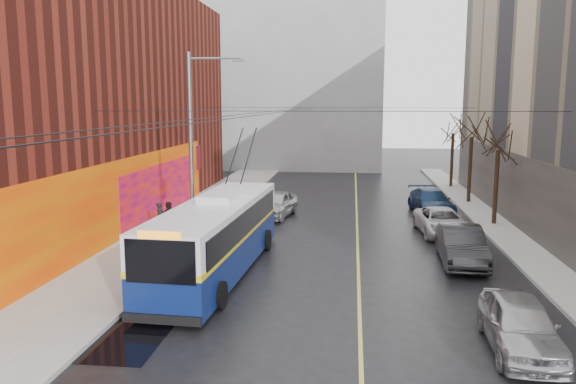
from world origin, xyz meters
name	(u,v)px	position (x,y,z in m)	size (l,w,h in m)	color
ground	(308,337)	(0.00, 0.00, 0.00)	(140.00, 140.00, 0.00)	black
sidewalk_left	(172,233)	(-8.00, 12.00, 0.07)	(4.00, 60.00, 0.15)	gray
sidewalk_right	(514,242)	(9.00, 12.00, 0.07)	(2.00, 60.00, 0.15)	gray
lane_line	(357,230)	(1.50, 14.00, 0.00)	(0.12, 50.00, 0.01)	#BFB74C
building_left	(38,98)	(-15.99, 13.99, 6.99)	(12.11, 36.00, 14.00)	#561911
building_far	(286,81)	(-6.00, 44.99, 9.02)	(20.50, 12.10, 18.00)	gray
streetlight_pole	(194,143)	(-6.14, 10.00, 4.85)	(2.65, 0.60, 9.00)	slate
catenary_wires	(284,112)	(-2.54, 14.77, 6.25)	(18.00, 60.00, 0.22)	black
tree_near	(499,135)	(9.00, 16.00, 4.98)	(3.20, 3.20, 6.40)	black
tree_mid	(472,125)	(9.00, 23.00, 5.25)	(3.20, 3.20, 6.68)	black
tree_far	(454,123)	(9.00, 30.00, 5.14)	(3.20, 3.20, 6.57)	black
puddle	(126,340)	(-5.19, -0.82, 0.00)	(2.17, 3.23, 0.01)	black
pigeons_flying	(279,86)	(-2.26, 10.69, 7.49)	(4.44, 1.46, 2.54)	slate
trolleybus	(216,235)	(-4.10, 5.72, 1.54)	(3.17, 11.80, 5.54)	#0A1A52
parked_car_a	(520,325)	(5.80, -0.25, 0.74)	(1.75, 4.36, 1.48)	#9D9EA2
parked_car_b	(461,245)	(5.80, 8.22, 0.79)	(1.67, 4.79, 1.58)	#262628
parked_car_c	(442,222)	(5.80, 13.53, 0.67)	(2.23, 4.84, 1.35)	silver
parked_car_d	(431,202)	(6.02, 19.22, 0.73)	(2.05, 5.05, 1.47)	navy
following_car	(276,204)	(-3.31, 17.11, 0.77)	(1.81, 4.50, 1.53)	#A4A3A8
pedestrian_a	(160,218)	(-8.40, 11.43, 0.96)	(0.59, 0.39, 1.62)	black
pedestrian_b	(170,218)	(-7.93, 11.49, 0.97)	(0.80, 0.62, 1.64)	black
pedestrian_c	(196,215)	(-6.85, 12.39, 0.96)	(1.04, 0.60, 1.61)	black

